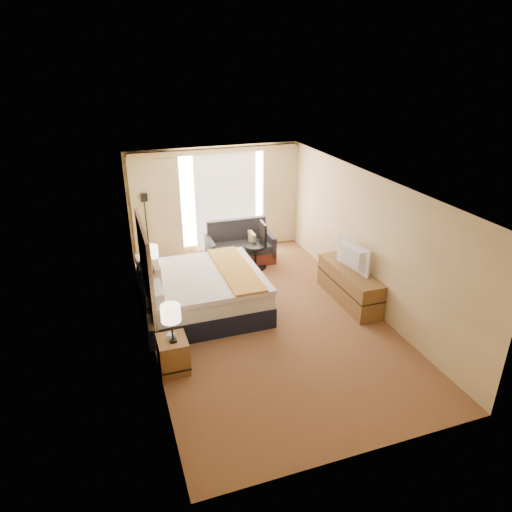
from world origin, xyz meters
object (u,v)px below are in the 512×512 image
object	(u,v)px
floor_lamp	(145,214)
bed	(201,292)
loveseat	(240,248)
desk_chair	(258,248)
lamp_left	(171,314)
lamp_right	(151,252)
nightstand_left	(173,354)
media_dresser	(349,285)
nightstand_right	(153,284)
television	(349,257)

from	to	relation	value
floor_lamp	bed	bearing A→B (deg)	-76.48
loveseat	desk_chair	xyz separation A→B (m)	(0.29, -0.47, 0.16)
floor_lamp	lamp_left	distance (m)	4.42
lamp_right	floor_lamp	bearing A→B (deg)	86.36
nightstand_left	media_dresser	bearing A→B (deg)	15.84
desk_chair	lamp_right	distance (m)	2.61
nightstand_left	lamp_left	distance (m)	0.77
lamp_right	media_dresser	bearing A→B (deg)	-20.86
nightstand_right	lamp_left	distance (m)	2.68
loveseat	television	size ratio (longest dim) A/B	1.64
nightstand_right	floor_lamp	size ratio (longest dim) A/B	0.33
media_dresser	lamp_right	distance (m)	3.98
floor_lamp	lamp_left	bearing A→B (deg)	-91.82
nightstand_left	media_dresser	distance (m)	3.85
media_dresser	desk_chair	distance (m)	2.42
nightstand_right	television	world-z (taller)	television
bed	television	world-z (taller)	television
bed	loveseat	size ratio (longest dim) A/B	1.45
bed	television	size ratio (longest dim) A/B	2.38
nightstand_left	desk_chair	world-z (taller)	desk_chair
loveseat	media_dresser	bearing A→B (deg)	-58.06
television	nightstand_right	bearing A→B (deg)	59.97
nightstand_right	television	xyz separation A→B (m)	(3.65, -1.45, 0.70)
media_dresser	floor_lamp	xyz separation A→B (m)	(-3.55, 3.30, 0.83)
media_dresser	desk_chair	xyz separation A→B (m)	(-1.21, 2.10, 0.13)
media_dresser	lamp_left	distance (m)	3.92
television	lamp_right	bearing A→B (deg)	60.51
floor_lamp	lamp_right	world-z (taller)	floor_lamp
media_dresser	floor_lamp	bearing A→B (deg)	137.10
bed	lamp_right	bearing A→B (deg)	132.85
desk_chair	loveseat	bearing A→B (deg)	125.22
floor_lamp	lamp_right	distance (m)	1.91
nightstand_left	floor_lamp	xyz separation A→B (m)	(0.15, 4.35, 0.90)
media_dresser	floor_lamp	distance (m)	4.92
nightstand_right	media_dresser	world-z (taller)	media_dresser
television	lamp_left	bearing A→B (deg)	98.70
media_dresser	bed	bearing A→B (deg)	169.07
floor_lamp	lamp_right	xyz separation A→B (m)	(-0.12, -1.90, -0.17)
bed	lamp_right	xyz separation A→B (m)	(-0.78, 0.84, 0.60)
floor_lamp	television	xyz separation A→B (m)	(3.50, -3.30, -0.20)
desk_chair	floor_lamp	bearing A→B (deg)	156.55
nightstand_left	television	distance (m)	3.86
media_dresser	television	world-z (taller)	television
lamp_left	television	world-z (taller)	television
bed	desk_chair	xyz separation A→B (m)	(1.68, 1.54, 0.08)
television	nightstand_left	bearing A→B (deg)	97.68
lamp_right	television	distance (m)	3.88
nightstand_left	loveseat	world-z (taller)	loveseat
nightstand_left	bed	size ratio (longest dim) A/B	0.24
nightstand_right	floor_lamp	bearing A→B (deg)	85.40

